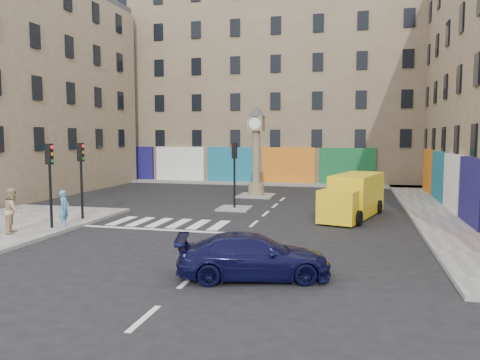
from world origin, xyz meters
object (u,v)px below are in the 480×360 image
at_px(traffic_light_left_far, 81,168).
at_px(traffic_light_left_near, 50,172).
at_px(yellow_van, 354,196).
at_px(pedestrian_blue, 64,208).
at_px(traffic_light_island, 234,164).
at_px(pedestrian_tan, 13,210).
at_px(navy_sedan, 253,256).
at_px(clock_pillar, 256,145).

bearing_deg(traffic_light_left_far, traffic_light_left_near, -90.00).
bearing_deg(yellow_van, traffic_light_left_far, -144.81).
xyz_separation_m(traffic_light_left_far, pedestrian_blue, (0.30, -1.88, -1.66)).
bearing_deg(traffic_light_island, traffic_light_left_far, -139.40).
bearing_deg(pedestrian_tan, yellow_van, -87.20).
height_order(traffic_light_left_near, traffic_light_island, traffic_light_left_near).
bearing_deg(yellow_van, traffic_light_island, -171.54).
bearing_deg(pedestrian_blue, pedestrian_tan, 140.01).
height_order(traffic_light_left_far, navy_sedan, traffic_light_left_far).
xyz_separation_m(traffic_light_left_near, clock_pillar, (6.30, 13.80, 0.93)).
bearing_deg(traffic_light_left_far, pedestrian_blue, -80.95).
xyz_separation_m(clock_pillar, navy_sedan, (3.78, -18.35, -2.89)).
xyz_separation_m(traffic_light_island, pedestrian_tan, (-7.15, -9.12, -1.50)).
height_order(navy_sedan, pedestrian_tan, pedestrian_tan).
relative_size(navy_sedan, pedestrian_blue, 2.80).
bearing_deg(clock_pillar, yellow_van, -46.04).
height_order(clock_pillar, pedestrian_blue, clock_pillar).
bearing_deg(clock_pillar, traffic_light_left_far, -118.94).
bearing_deg(pedestrian_blue, traffic_light_island, -47.32).
height_order(traffic_light_island, pedestrian_tan, traffic_light_island).
xyz_separation_m(traffic_light_island, yellow_van, (6.59, -0.84, -1.50)).
relative_size(traffic_light_left_far, pedestrian_tan, 1.96).
xyz_separation_m(traffic_light_left_far, navy_sedan, (10.08, -6.95, -1.97)).
xyz_separation_m(traffic_light_left_near, yellow_van, (12.89, 6.96, -1.53)).
bearing_deg(yellow_van, clock_pillar, 149.66).
distance_m(traffic_light_left_near, traffic_light_island, 10.03).
bearing_deg(traffic_light_island, navy_sedan, -73.00).
distance_m(traffic_light_left_far, navy_sedan, 12.40).
bearing_deg(pedestrian_tan, traffic_light_island, -66.39).
relative_size(traffic_light_left_far, clock_pillar, 0.61).
xyz_separation_m(clock_pillar, pedestrian_blue, (-6.00, -13.28, -2.59)).
distance_m(traffic_light_island, yellow_van, 6.81).
relative_size(yellow_van, pedestrian_blue, 3.89).
xyz_separation_m(clock_pillar, yellow_van, (6.59, -6.83, -2.46)).
height_order(navy_sedan, yellow_van, yellow_van).
relative_size(traffic_light_island, navy_sedan, 0.82).
xyz_separation_m(traffic_light_left_near, traffic_light_island, (6.30, 7.80, -0.03)).
bearing_deg(pedestrian_tan, navy_sedan, -134.76).
height_order(traffic_light_island, yellow_van, traffic_light_island).
height_order(pedestrian_blue, pedestrian_tan, pedestrian_tan).
height_order(yellow_van, pedestrian_tan, yellow_van).
xyz_separation_m(pedestrian_blue, pedestrian_tan, (-1.15, -1.83, 0.14)).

